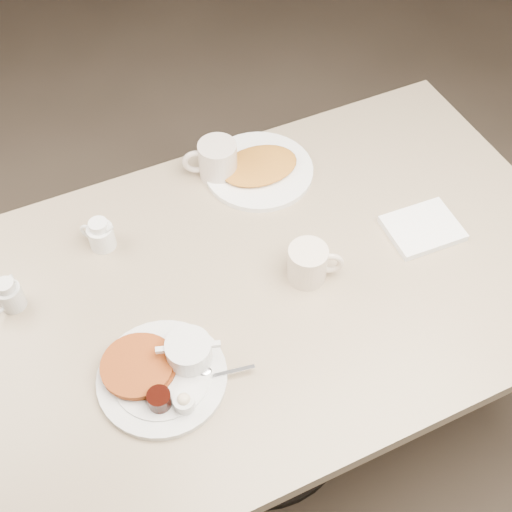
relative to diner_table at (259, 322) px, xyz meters
name	(u,v)px	position (x,y,z in m)	size (l,w,h in m)	color
room	(262,25)	(0.00, 0.00, 0.82)	(7.04, 8.04, 2.84)	#4C3F33
diner_table	(259,322)	(0.00, 0.00, 0.00)	(1.50, 0.90, 0.75)	tan
main_plate	(164,370)	(-0.27, -0.13, 0.19)	(0.35, 0.33, 0.07)	silver
coffee_mug_near	(309,263)	(0.11, -0.03, 0.22)	(0.14, 0.12, 0.09)	beige
napkin	(422,228)	(0.41, -0.03, 0.18)	(0.18, 0.14, 0.02)	white
coffee_mug_far	(216,160)	(0.04, 0.35, 0.22)	(0.15, 0.12, 0.10)	beige
creamer_left	(9,295)	(-0.52, 0.17, 0.21)	(0.08, 0.07, 0.08)	silver
creamer_right	(101,235)	(-0.29, 0.25, 0.21)	(0.08, 0.08, 0.08)	white
hash_plate	(259,169)	(0.14, 0.31, 0.18)	(0.28, 0.28, 0.04)	white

